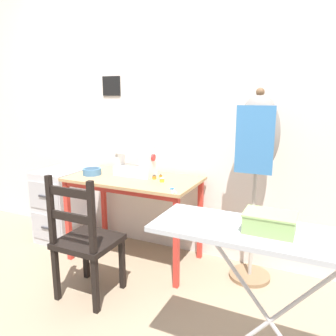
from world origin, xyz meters
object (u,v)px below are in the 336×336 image
thread_spool_far_edge (162,180)px  wooden_chair (86,241)px  storage_box (270,223)px  thread_spool_near_machine (154,177)px  ironing_board (276,243)px  sewing_machine (137,162)px  fabric_bowl (92,171)px  dress_form (257,146)px  thread_spool_mid_table (161,177)px  filing_cabinet (64,204)px  scissors (173,190)px

thread_spool_far_edge → wooden_chair: 0.74m
thread_spool_far_edge → storage_box: storage_box is taller
thread_spool_near_machine → ironing_board: size_ratio=0.04×
ironing_board → sewing_machine: bearing=142.4°
ironing_board → storage_box: 0.09m
fabric_bowl → dress_form: (1.36, 0.18, 0.29)m
fabric_bowl → storage_box: size_ratio=0.73×
fabric_bowl → storage_box: 1.83m
wooden_chair → ironing_board: size_ratio=0.83×
sewing_machine → fabric_bowl: (-0.37, -0.14, -0.09)m
sewing_machine → wooden_chair: size_ratio=0.39×
thread_spool_mid_table → dress_form: bearing=5.3°
sewing_machine → thread_spool_far_edge: sewing_machine is taller
dress_form → filing_cabinet: bearing=-179.1°
sewing_machine → storage_box: 1.59m
thread_spool_mid_table → wooden_chair: 0.79m
thread_spool_near_machine → sewing_machine: bearing=162.7°
scissors → ironing_board: ironing_board is taller
thread_spool_mid_table → storage_box: size_ratio=0.20×
sewing_machine → filing_cabinet: bearing=179.1°
thread_spool_far_edge → thread_spool_near_machine: bearing=151.2°
scissors → ironing_board: size_ratio=0.11×
sewing_machine → ironing_board: bearing=-37.6°
ironing_board → thread_spool_mid_table: bearing=137.3°
wooden_chair → ironing_board: (1.29, -0.29, 0.37)m
thread_spool_near_machine → filing_cabinet: bearing=176.0°
sewing_machine → thread_spool_near_machine: sewing_machine is taller
filing_cabinet → sewing_machine: bearing=-0.9°
filing_cabinet → dress_form: (1.86, 0.03, 0.70)m
thread_spool_mid_table → thread_spool_far_edge: thread_spool_mid_table is taller
thread_spool_near_machine → thread_spool_mid_table: size_ratio=0.95×
thread_spool_far_edge → ironing_board: bearing=-41.6°
thread_spool_mid_table → thread_spool_far_edge: size_ratio=0.99×
thread_spool_mid_table → wooden_chair: (-0.25, -0.67, -0.34)m
sewing_machine → storage_box: (1.25, -0.98, 0.02)m
ironing_board → wooden_chair: bearing=167.5°
fabric_bowl → ironing_board: 1.85m
thread_spool_mid_table → thread_spool_far_edge: 0.10m
fabric_bowl → thread_spool_far_edge: fabric_bowl is taller
filing_cabinet → dress_form: dress_form is taller
sewing_machine → fabric_bowl: bearing=-159.2°
filing_cabinet → ironing_board: 2.40m
scissors → storage_box: bearing=-42.2°
wooden_chair → thread_spool_far_edge: bearing=61.9°
fabric_bowl → wooden_chair: wooden_chair is taller
ironing_board → filing_cabinet: bearing=155.0°
sewing_machine → wooden_chair: (-0.01, -0.70, -0.44)m
scissors → dress_form: size_ratio=0.08×
fabric_bowl → storage_box: (1.62, -0.84, 0.11)m
wooden_chair → thread_spool_near_machine: bearing=71.5°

